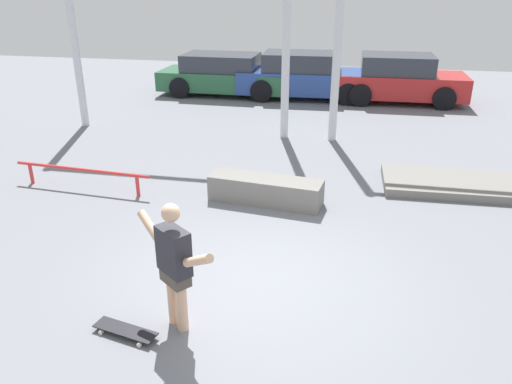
# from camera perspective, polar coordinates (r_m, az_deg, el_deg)

# --- Properties ---
(ground_plane) EXTENTS (36.00, 36.00, 0.00)m
(ground_plane) POSITION_cam_1_polar(r_m,az_deg,el_deg) (6.86, 0.08, -10.28)
(ground_plane) COLOR slate
(skateboarder) EXTENTS (1.20, 0.96, 1.59)m
(skateboarder) POSITION_cam_1_polar(r_m,az_deg,el_deg) (5.70, -9.31, -7.94)
(skateboarder) COLOR #DBAD89
(skateboarder) RESTS_ON ground_plane
(skateboard) EXTENTS (0.81, 0.37, 0.08)m
(skateboard) POSITION_cam_1_polar(r_m,az_deg,el_deg) (6.15, -14.71, -15.03)
(skateboard) COLOR black
(skateboard) RESTS_ON ground_plane
(grind_box) EXTENTS (2.11, 0.82, 0.47)m
(grind_box) POSITION_cam_1_polar(r_m,az_deg,el_deg) (9.06, 1.10, 0.21)
(grind_box) COLOR slate
(grind_box) RESTS_ON ground_plane
(manual_pad) EXTENTS (3.49, 1.49, 0.17)m
(manual_pad) POSITION_cam_1_polar(r_m,az_deg,el_deg) (10.55, 23.67, 0.71)
(manual_pad) COLOR slate
(manual_pad) RESTS_ON ground_plane
(grind_rail) EXTENTS (2.86, 0.28, 0.44)m
(grind_rail) POSITION_cam_1_polar(r_m,az_deg,el_deg) (10.14, -19.30, 2.14)
(grind_rail) COLOR red
(grind_rail) RESTS_ON ground_plane
(canopy_support_right) EXTENTS (5.76, 0.20, 5.35)m
(canopy_support_right) POSITION_cam_1_polar(r_m,az_deg,el_deg) (12.48, 23.26, 19.47)
(canopy_support_right) COLOR silver
(canopy_support_right) RESTS_ON ground_plane
(parked_car_green) EXTENTS (4.57, 2.00, 1.38)m
(parked_car_green) POSITION_cam_1_polar(r_m,az_deg,el_deg) (17.71, -3.57, 13.20)
(parked_car_green) COLOR #28603D
(parked_car_green) RESTS_ON ground_plane
(parked_car_blue) EXTENTS (4.58, 2.07, 1.50)m
(parked_car_blue) POSITION_cam_1_polar(r_m,az_deg,el_deg) (17.24, 5.62, 13.04)
(parked_car_blue) COLOR #284793
(parked_car_blue) RESTS_ON ground_plane
(parked_car_red) EXTENTS (4.11, 2.04, 1.51)m
(parked_car_red) POSITION_cam_1_polar(r_m,az_deg,el_deg) (17.24, 16.06, 12.26)
(parked_car_red) COLOR red
(parked_car_red) RESTS_ON ground_plane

